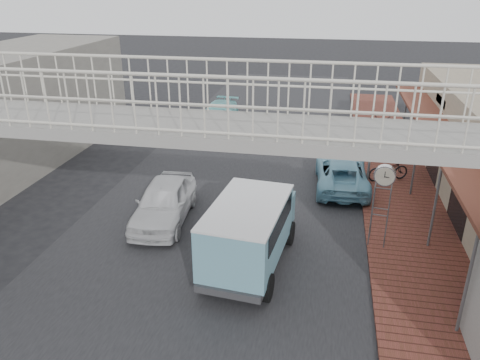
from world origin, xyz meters
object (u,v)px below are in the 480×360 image
at_px(motorcycle_far, 380,125).
at_px(angkot_far, 219,112).
at_px(dark_sedan, 246,228).
at_px(arrow_sign, 390,140).
at_px(angkot_curb, 342,174).
at_px(motorcycle_near, 388,170).
at_px(angkot_van, 250,226).
at_px(white_hatchback, 164,201).
at_px(street_clock, 384,179).

bearing_deg(motorcycle_far, angkot_far, 105.04).
height_order(dark_sedan, arrow_sign, arrow_sign).
xyz_separation_m(angkot_curb, motorcycle_near, (1.92, 0.92, -0.04)).
bearing_deg(angkot_van, angkot_far, 112.49).
xyz_separation_m(white_hatchback, arrow_sign, (7.80, 3.42, 1.67)).
bearing_deg(angkot_far, white_hatchback, -80.71).
xyz_separation_m(white_hatchback, angkot_van, (3.45, -2.32, 0.63)).
bearing_deg(white_hatchback, dark_sedan, -27.32).
xyz_separation_m(angkot_van, street_clock, (3.81, 1.95, 0.96)).
distance_m(angkot_far, angkot_van, 15.67).
distance_m(dark_sedan, motorcycle_near, 8.04).
bearing_deg(angkot_curb, angkot_far, -52.78).
bearing_deg(arrow_sign, angkot_curb, 179.41).
relative_size(street_clock, arrow_sign, 0.94).
distance_m(motorcycle_near, motorcycle_far, 6.48).
xyz_separation_m(motorcycle_near, motorcycle_far, (0.19, 6.47, 0.09)).
relative_size(dark_sedan, angkot_curb, 1.00).
height_order(motorcycle_near, motorcycle_far, motorcycle_far).
distance_m(white_hatchback, angkot_curb, 7.41).
bearing_deg(white_hatchback, angkot_van, -38.47).
height_order(dark_sedan, street_clock, street_clock).
distance_m(motorcycle_far, arrow_sign, 8.28).
bearing_deg(angkot_curb, motorcycle_far, -108.80).
bearing_deg(arrow_sign, motorcycle_far, 108.90).
bearing_deg(angkot_far, dark_sedan, -68.72).
distance_m(white_hatchback, motorcycle_near, 9.52).
bearing_deg(white_hatchback, arrow_sign, 19.14).
distance_m(dark_sedan, angkot_curb, 6.21).
bearing_deg(street_clock, arrow_sign, 90.34).
xyz_separation_m(motorcycle_near, street_clock, (-0.82, -5.40, 1.74)).
bearing_deg(arrow_sign, street_clock, -75.77).
relative_size(angkot_van, street_clock, 1.70).
relative_size(white_hatchback, angkot_curb, 0.97).
height_order(white_hatchback, angkot_van, angkot_van).
height_order(motorcycle_far, street_clock, street_clock).
height_order(motorcycle_near, street_clock, street_clock).
height_order(angkot_curb, angkot_far, angkot_curb).
bearing_deg(street_clock, dark_sedan, -158.53).
relative_size(motorcycle_near, motorcycle_far, 0.96).
relative_size(angkot_far, street_clock, 1.52).
bearing_deg(dark_sedan, angkot_van, -71.44).
relative_size(white_hatchback, dark_sedan, 0.97).
height_order(white_hatchback, angkot_far, white_hatchback).
bearing_deg(angkot_van, motorcycle_near, 63.58).
height_order(dark_sedan, angkot_van, angkot_van).
height_order(dark_sedan, angkot_curb, dark_sedan).
height_order(white_hatchback, street_clock, street_clock).
bearing_deg(dark_sedan, arrow_sign, 47.65).
height_order(white_hatchback, arrow_sign, arrow_sign).
distance_m(angkot_far, street_clock, 15.56).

